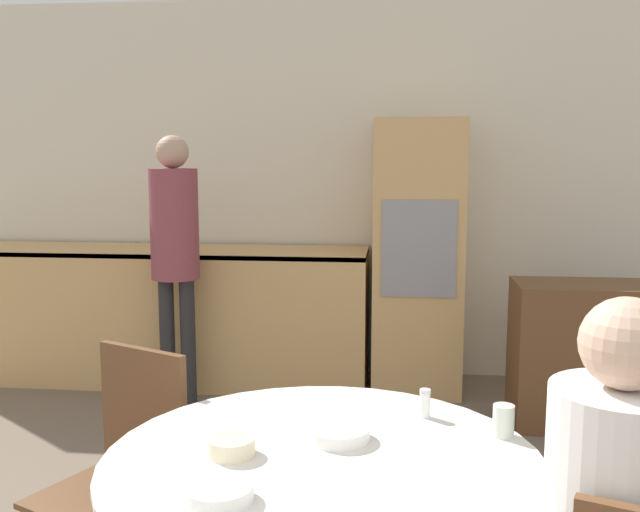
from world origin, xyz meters
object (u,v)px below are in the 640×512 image
at_px(chair_far_left, 125,466).
at_px(bowl_centre, 231,446).
at_px(cup, 503,421).
at_px(bowl_near, 219,493).
at_px(person_standing, 175,239).
at_px(sideboard, 619,356).
at_px(oven_unit, 417,256).
at_px(bowl_far, 339,433).

height_order(chair_far_left, bowl_centre, chair_far_left).
distance_m(cup, bowl_near, 0.84).
bearing_deg(cup, person_standing, 126.63).
bearing_deg(bowl_near, chair_far_left, 125.75).
relative_size(bowl_near, bowl_centre, 1.27).
distance_m(sideboard, bowl_near, 3.11).
bearing_deg(oven_unit, sideboard, -26.44).
xyz_separation_m(person_standing, bowl_centre, (0.91, -2.41, -0.26)).
distance_m(chair_far_left, bowl_near, 0.92).
relative_size(sideboard, cup, 13.14).
distance_m(oven_unit, chair_far_left, 2.69).
height_order(chair_far_left, cup, chair_far_left).
bearing_deg(oven_unit, cup, -86.51).
bearing_deg(cup, oven_unit, 93.49).
bearing_deg(sideboard, bowl_far, -122.94).
bearing_deg(bowl_centre, person_standing, 110.59).
bearing_deg(bowl_near, bowl_centre, 96.63).
distance_m(cup, bowl_centre, 0.76).
distance_m(sideboard, bowl_far, 2.65).
bearing_deg(bowl_centre, bowl_near, -83.37).
height_order(cup, bowl_centre, cup).
distance_m(oven_unit, sideboard, 1.35).
distance_m(sideboard, chair_far_left, 2.88).
bearing_deg(oven_unit, person_standing, -161.55).
xyz_separation_m(bowl_centre, bowl_far, (0.27, 0.13, -0.01)).
height_order(cup, bowl_far, cup).
relative_size(oven_unit, sideboard, 1.49).
height_order(chair_far_left, bowl_far, chair_far_left).
xyz_separation_m(oven_unit, cup, (0.16, -2.70, -0.08)).
distance_m(oven_unit, cup, 2.70).
height_order(bowl_near, bowl_far, bowl_near).
xyz_separation_m(oven_unit, bowl_far, (-0.29, -2.77, -0.11)).
bearing_deg(sideboard, person_standing, 178.41).
height_order(person_standing, bowl_centre, person_standing).
relative_size(person_standing, bowl_near, 10.34).
relative_size(cup, bowl_centre, 0.72).
distance_m(cup, bowl_far, 0.47).
bearing_deg(cup, bowl_centre, -164.34).
bearing_deg(person_standing, sideboard, -1.59).
bearing_deg(sideboard, bowl_centre, -126.10).
bearing_deg(chair_far_left, oven_unit, 92.29).
distance_m(chair_far_left, bowl_far, 0.87).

